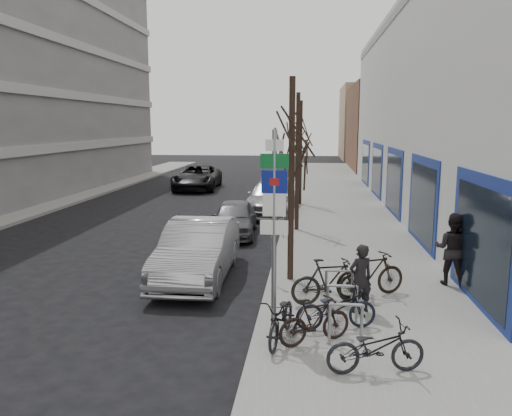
% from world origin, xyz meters
% --- Properties ---
extents(ground, '(120.00, 120.00, 0.00)m').
position_xyz_m(ground, '(0.00, 0.00, 0.00)').
color(ground, black).
rests_on(ground, ground).
extents(sidewalk_east, '(5.00, 70.00, 0.15)m').
position_xyz_m(sidewalk_east, '(4.50, 10.00, 0.07)').
color(sidewalk_east, slate).
rests_on(sidewalk_east, ground).
extents(brick_building_far, '(12.00, 14.00, 8.00)m').
position_xyz_m(brick_building_far, '(13.00, 40.00, 4.00)').
color(brick_building_far, brown).
rests_on(brick_building_far, ground).
extents(tan_building_far, '(13.00, 12.00, 9.00)m').
position_xyz_m(tan_building_far, '(13.50, 55.00, 4.50)').
color(tan_building_far, '#937A5B').
rests_on(tan_building_far, ground).
extents(highway_sign_pole, '(0.55, 0.10, 4.20)m').
position_xyz_m(highway_sign_pole, '(2.40, -0.01, 2.46)').
color(highway_sign_pole, gray).
rests_on(highway_sign_pole, ground).
extents(bike_rack, '(0.66, 2.26, 0.83)m').
position_xyz_m(bike_rack, '(3.80, 0.60, 0.66)').
color(bike_rack, gray).
rests_on(bike_rack, sidewalk_east).
extents(tree_near, '(1.80, 1.80, 5.50)m').
position_xyz_m(tree_near, '(2.60, 3.50, 4.10)').
color(tree_near, black).
rests_on(tree_near, ground).
extents(tree_mid, '(1.80, 1.80, 5.50)m').
position_xyz_m(tree_mid, '(2.60, 10.00, 4.10)').
color(tree_mid, black).
rests_on(tree_mid, ground).
extents(tree_far, '(1.80, 1.80, 5.50)m').
position_xyz_m(tree_far, '(2.60, 16.50, 4.10)').
color(tree_far, black).
rests_on(tree_far, ground).
extents(meter_front, '(0.10, 0.08, 1.27)m').
position_xyz_m(meter_front, '(2.15, 3.00, 0.92)').
color(meter_front, gray).
rests_on(meter_front, sidewalk_east).
extents(meter_mid, '(0.10, 0.08, 1.27)m').
position_xyz_m(meter_mid, '(2.15, 8.50, 0.92)').
color(meter_mid, gray).
rests_on(meter_mid, sidewalk_east).
extents(meter_back, '(0.10, 0.08, 1.27)m').
position_xyz_m(meter_back, '(2.15, 14.00, 0.92)').
color(meter_back, gray).
rests_on(meter_back, sidewalk_east).
extents(bike_near_left, '(0.83, 1.79, 1.05)m').
position_xyz_m(bike_near_left, '(2.59, -0.43, 0.68)').
color(bike_near_left, black).
rests_on(bike_near_left, sidewalk_east).
extents(bike_near_right, '(1.57, 1.16, 0.94)m').
position_xyz_m(bike_near_right, '(3.22, -0.50, 0.62)').
color(bike_near_right, black).
rests_on(bike_near_right, sidewalk_east).
extents(bike_mid_curb, '(1.76, 0.92, 1.03)m').
position_xyz_m(bike_mid_curb, '(3.66, 0.23, 0.67)').
color(bike_mid_curb, black).
rests_on(bike_mid_curb, sidewalk_east).
extents(bike_mid_inner, '(1.93, 1.05, 1.12)m').
position_xyz_m(bike_mid_inner, '(3.57, 1.67, 0.71)').
color(bike_mid_inner, black).
rests_on(bike_mid_inner, sidewalk_east).
extents(bike_far_curb, '(1.77, 0.86, 1.04)m').
position_xyz_m(bike_far_curb, '(4.22, -1.53, 0.67)').
color(bike_far_curb, black).
rests_on(bike_far_curb, sidewalk_east).
extents(bike_far_inner, '(1.93, 1.30, 1.14)m').
position_xyz_m(bike_far_inner, '(4.58, 2.31, 0.72)').
color(bike_far_inner, black).
rests_on(bike_far_inner, sidewalk_east).
extents(parked_car_front, '(1.80, 4.98, 1.63)m').
position_xyz_m(parked_car_front, '(0.01, 3.71, 0.82)').
color(parked_car_front, '#A7A7AC').
rests_on(parked_car_front, ground).
extents(parked_car_mid, '(1.87, 4.12, 1.37)m').
position_xyz_m(parked_car_mid, '(0.19, 9.34, 0.68)').
color(parked_car_mid, '#505156').
rests_on(parked_car_mid, ground).
extents(parked_car_back, '(2.53, 5.55, 1.57)m').
position_xyz_m(parked_car_back, '(1.28, 14.26, 0.79)').
color(parked_car_back, '#99999D').
rests_on(parked_car_back, ground).
extents(lane_car, '(3.01, 6.01, 1.63)m').
position_xyz_m(lane_car, '(-4.35, 22.94, 0.82)').
color(lane_car, black).
rests_on(lane_car, ground).
extents(pedestrian_near, '(0.67, 0.58, 1.55)m').
position_xyz_m(pedestrian_near, '(4.24, 1.25, 0.93)').
color(pedestrian_near, black).
rests_on(pedestrian_near, sidewalk_east).
extents(pedestrian_far, '(0.85, 0.76, 1.93)m').
position_xyz_m(pedestrian_far, '(6.80, 3.49, 1.11)').
color(pedestrian_far, black).
rests_on(pedestrian_far, sidewalk_east).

